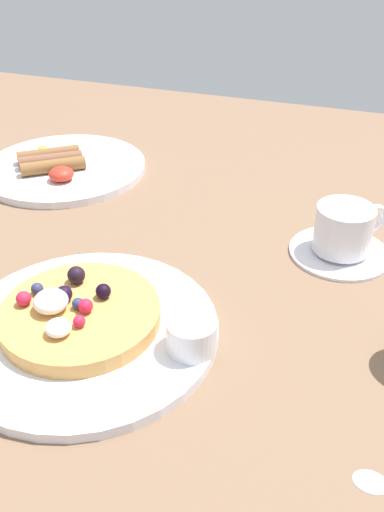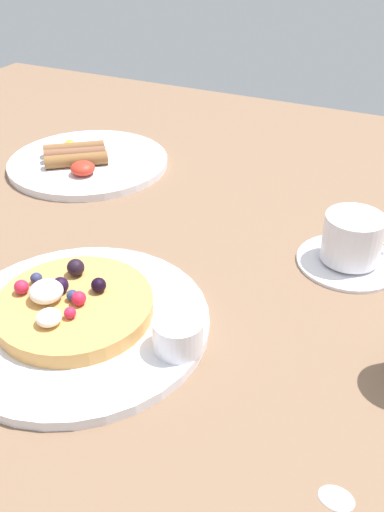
% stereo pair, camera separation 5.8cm
% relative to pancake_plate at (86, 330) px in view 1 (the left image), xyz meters
% --- Properties ---
extents(ground_plane, '(1.70, 1.36, 0.03)m').
position_rel_pancake_plate_xyz_m(ground_plane, '(0.07, 0.13, -0.02)').
color(ground_plane, brown).
extents(pancake_plate, '(0.28, 0.28, 0.01)m').
position_rel_pancake_plate_xyz_m(pancake_plate, '(0.00, 0.00, 0.00)').
color(pancake_plate, white).
rests_on(pancake_plate, ground_plane).
extents(pancake_with_berries, '(0.17, 0.17, 0.04)m').
position_rel_pancake_plate_xyz_m(pancake_with_berries, '(-0.01, 0.00, 0.02)').
color(pancake_with_berries, tan).
rests_on(pancake_with_berries, pancake_plate).
extents(syrup_ramekin, '(0.05, 0.05, 0.03)m').
position_rel_pancake_plate_xyz_m(syrup_ramekin, '(0.11, 0.01, 0.02)').
color(syrup_ramekin, white).
rests_on(syrup_ramekin, pancake_plate).
extents(breakfast_plate, '(0.26, 0.26, 0.01)m').
position_rel_pancake_plate_xyz_m(breakfast_plate, '(-0.23, 0.34, 0.00)').
color(breakfast_plate, white).
rests_on(breakfast_plate, ground_plane).
extents(fried_breakfast, '(0.13, 0.12, 0.02)m').
position_rel_pancake_plate_xyz_m(fried_breakfast, '(-0.24, 0.33, 0.02)').
color(fried_breakfast, brown).
rests_on(fried_breakfast, breakfast_plate).
extents(coffee_saucer, '(0.13, 0.13, 0.01)m').
position_rel_pancake_plate_xyz_m(coffee_saucer, '(0.23, 0.24, -0.00)').
color(coffee_saucer, white).
rests_on(coffee_saucer, ground_plane).
extents(coffee_cup, '(0.09, 0.08, 0.06)m').
position_rel_pancake_plate_xyz_m(coffee_cup, '(0.23, 0.24, 0.03)').
color(coffee_cup, white).
rests_on(coffee_cup, coffee_saucer).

